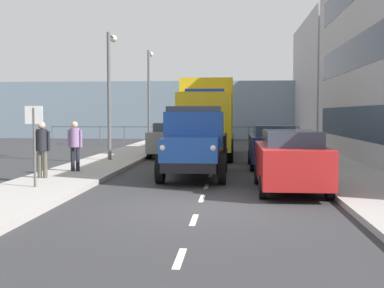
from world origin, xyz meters
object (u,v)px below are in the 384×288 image
lamp_post_promenade (110,83)px  street_sign (34,132)px  car_maroon_oppositeside_1 (182,134)px  lamp_post_far (149,88)px  car_red_kerbside_near (290,160)px  car_grey_oppositeside_0 (171,139)px  pedestrian_with_bag (75,142)px  lorry_cargo_yellow (208,116)px  car_navy_kerbside_1 (273,146)px  truck_vintage_blue (194,144)px  pedestrian_in_dark_coat (42,145)px

lamp_post_promenade → street_sign: 8.67m
car_maroon_oppositeside_1 → lamp_post_far: lamp_post_far is taller
car_red_kerbside_near → car_grey_oppositeside_0: size_ratio=1.00×
pedestrian_with_bag → street_sign: (-0.09, 3.85, 0.49)m
car_red_kerbside_near → car_grey_oppositeside_0: bearing=-66.7°
lorry_cargo_yellow → car_maroon_oppositeside_1: 6.14m
car_navy_kerbside_1 → street_sign: 10.00m
truck_vintage_blue → lamp_post_promenade: lamp_post_promenade is taller
car_navy_kerbside_1 → pedestrian_in_dark_coat: size_ratio=2.28×
pedestrian_with_bag → pedestrian_in_dark_coat: bearing=77.2°
car_red_kerbside_near → car_grey_oppositeside_0: (4.79, -11.12, 0.00)m
car_grey_oppositeside_0 → pedestrian_in_dark_coat: pedestrian_in_dark_coat is taller
truck_vintage_blue → pedestrian_with_bag: bearing=-7.2°
truck_vintage_blue → lamp_post_promenade: bearing=-51.1°
lamp_post_promenade → lamp_post_far: bearing=-90.0°
lorry_cargo_yellow → lamp_post_far: size_ratio=1.34×
lamp_post_far → lorry_cargo_yellow: bearing=120.6°
lorry_cargo_yellow → pedestrian_with_bag: (4.31, 7.99, -0.89)m
car_navy_kerbside_1 → lamp_post_far: size_ratio=0.66×
car_grey_oppositeside_0 → pedestrian_with_bag: pedestrian_with_bag is taller
car_grey_oppositeside_0 → pedestrian_with_bag: size_ratio=2.55×
street_sign → truck_vintage_blue: bearing=-141.7°
lorry_cargo_yellow → street_sign: bearing=70.4°
pedestrian_in_dark_coat → lamp_post_promenade: (-0.58, -6.55, 2.34)m
truck_vintage_blue → lorry_cargo_yellow: bearing=-90.1°
car_maroon_oppositeside_1 → street_sign: 17.72m
car_red_kerbside_near → pedestrian_in_dark_coat: (7.63, -1.16, 0.31)m
car_grey_oppositeside_0 → lamp_post_promenade: bearing=56.4°
lorry_cargo_yellow → pedestrian_in_dark_coat: bearing=64.5°
lorry_cargo_yellow → car_red_kerbside_near: (-2.89, 11.09, -1.18)m
street_sign → pedestrian_with_bag: bearing=-88.6°
car_grey_oppositeside_0 → lamp_post_promenade: 4.88m
lamp_post_promenade → lamp_post_far: 10.44m
lorry_cargo_yellow → lamp_post_far: 8.38m
lorry_cargo_yellow → pedestrian_with_bag: lorry_cargo_yellow is taller
lamp_post_far → car_maroon_oppositeside_1: bearing=149.4°
lorry_cargo_yellow → car_maroon_oppositeside_1: lorry_cargo_yellow is taller
car_grey_oppositeside_0 → car_red_kerbside_near: bearing=113.3°
truck_vintage_blue → street_sign: size_ratio=2.51×
lorry_cargo_yellow → street_sign: lorry_cargo_yellow is taller
lorry_cargo_yellow → car_navy_kerbside_1: (-2.89, 4.84, -1.18)m
car_navy_kerbside_1 → car_grey_oppositeside_0: same height
car_grey_oppositeside_0 → pedestrian_with_bag: (2.40, 8.03, 0.29)m
car_maroon_oppositeside_1 → lamp_post_promenade: lamp_post_promenade is taller
street_sign → car_maroon_oppositeside_1: bearing=-97.5°
car_navy_kerbside_1 → pedestrian_with_bag: bearing=23.6°
truck_vintage_blue → pedestrian_in_dark_coat: (4.73, 1.40, 0.03)m
car_red_kerbside_near → truck_vintage_blue: bearing=-41.4°
car_red_kerbside_near → car_grey_oppositeside_0: 12.11m
street_sign → lamp_post_promenade: bearing=-90.3°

